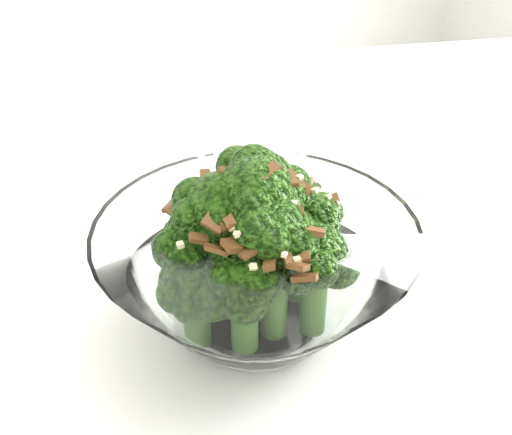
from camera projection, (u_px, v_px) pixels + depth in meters
table at (275, 265)px, 0.71m from camera, size 1.39×1.14×0.75m
broccoli_dish at (255, 265)px, 0.51m from camera, size 0.23×0.23×0.14m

